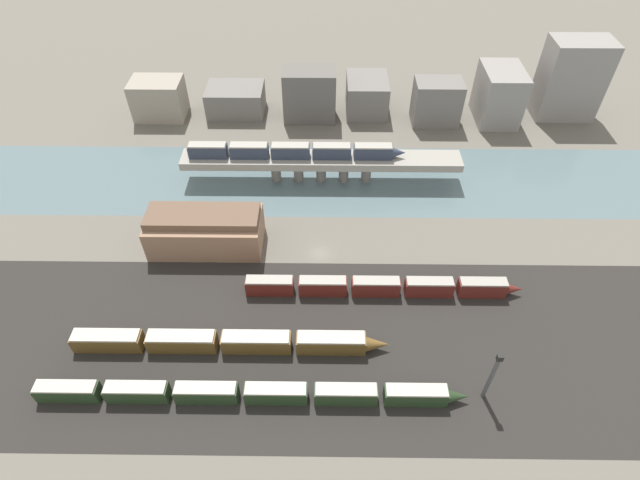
{
  "coord_description": "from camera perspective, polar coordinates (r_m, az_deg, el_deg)",
  "views": [
    {
      "loc": [
        0.89,
        -77.17,
        80.71
      ],
      "look_at": [
        0.0,
        1.39,
        2.9
      ],
      "focal_mm": 28.0,
      "sensor_mm": 36.0,
      "label": 1
    }
  ],
  "objects": [
    {
      "name": "ground_plane",
      "position": [
        111.67,
        -0.01,
        -1.56
      ],
      "size": [
        400.0,
        400.0,
        0.0
      ],
      "primitive_type": "plane",
      "color": "#666056"
    },
    {
      "name": "railbed_yard",
      "position": [
        96.65,
        -0.17,
        -11.9
      ],
      "size": [
        280.0,
        42.0,
        0.01
      ],
      "primitive_type": "cube",
      "color": "#282623",
      "rests_on": "ground"
    },
    {
      "name": "river_water",
      "position": [
        131.61,
        0.13,
        6.9
      ],
      "size": [
        320.0,
        29.19,
        0.01
      ],
      "primitive_type": "cube",
      "color": "slate",
      "rests_on": "ground"
    },
    {
      "name": "bridge",
      "position": [
        128.18,
        0.13,
        8.92
      ],
      "size": [
        70.76,
        7.03,
        7.24
      ],
      "color": "gray",
      "rests_on": "ground"
    },
    {
      "name": "train_on_bridge",
      "position": [
        126.5,
        -2.86,
        10.13
      ],
      "size": [
        54.23,
        2.92,
        3.59
      ],
      "color": "#2D384C",
      "rests_on": "bridge"
    },
    {
      "name": "train_yard_near",
      "position": [
        90.32,
        -8.17,
        -16.95
      ],
      "size": [
        74.49,
        2.69,
        3.71
      ],
      "color": "#23381E",
      "rests_on": "ground"
    },
    {
      "name": "train_yard_mid",
      "position": [
        96.27,
        -10.48,
        -11.38
      ],
      "size": [
        59.09,
        3.17,
        3.91
      ],
      "color": "brown",
      "rests_on": "ground"
    },
    {
      "name": "train_yard_far",
      "position": [
        103.39,
        6.96,
        -5.32
      ],
      "size": [
        56.82,
        2.66,
        4.04
      ],
      "color": "#5B1E19",
      "rests_on": "ground"
    },
    {
      "name": "warehouse_building",
      "position": [
        113.54,
        -12.96,
        1.14
      ],
      "size": [
        24.94,
        11.37,
        9.39
      ],
      "color": "#937056",
      "rests_on": "ground"
    },
    {
      "name": "signal_tower",
      "position": [
        90.36,
        19.01,
        -14.5
      ],
      "size": [
        1.0,
        0.75,
        12.61
      ],
      "color": "#4C4C51",
      "rests_on": "ground"
    },
    {
      "name": "city_block_far_left",
      "position": [
        162.76,
        -17.95,
        15.12
      ],
      "size": [
        14.96,
        10.45,
        11.4
      ],
      "primitive_type": "cube",
      "color": "gray",
      "rests_on": "ground"
    },
    {
      "name": "city_block_left",
      "position": [
        160.17,
        -9.6,
        15.52
      ],
      "size": [
        17.02,
        12.23,
        8.14
      ],
      "primitive_type": "cube",
      "color": "slate",
      "rests_on": "ground"
    },
    {
      "name": "city_block_center",
      "position": [
        153.46,
        -1.2,
        16.26
      ],
      "size": [
        15.4,
        9.08,
        15.2
      ],
      "primitive_type": "cube",
      "color": "#605B56",
      "rests_on": "ground"
    },
    {
      "name": "city_block_right",
      "position": [
        158.97,
        5.36,
        16.17
      ],
      "size": [
        12.29,
        14.88,
        10.37
      ],
      "primitive_type": "cube",
      "color": "slate",
      "rests_on": "ground"
    },
    {
      "name": "city_block_far_right",
      "position": [
        155.83,
        13.18,
        15.09
      ],
      "size": [
        13.65,
        9.11,
        12.9
      ],
      "primitive_type": "cube",
      "color": "slate",
      "rests_on": "ground"
    },
    {
      "name": "city_block_tall",
      "position": [
        161.93,
        19.75,
        15.35
      ],
      "size": [
        11.48,
        15.8,
        15.51
      ],
      "primitive_type": "cube",
      "color": "gray",
      "rests_on": "ground"
    },
    {
      "name": "city_block_low",
      "position": [
        170.27,
        26.77,
        16.11
      ],
      "size": [
        17.36,
        10.71,
        23.03
      ],
      "primitive_type": "cube",
      "color": "gray",
      "rests_on": "ground"
    }
  ]
}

